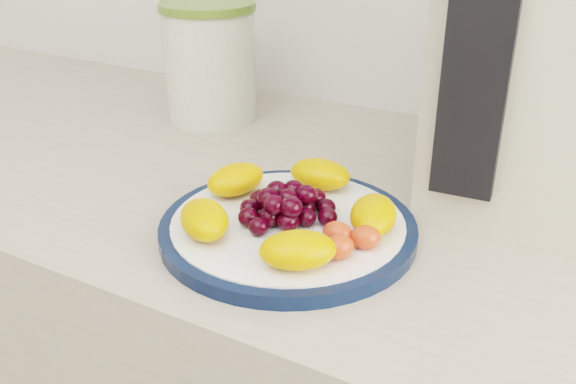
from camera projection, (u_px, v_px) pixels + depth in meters
The scene contains 7 objects.
plate_rim at pixel (288, 229), 0.67m from camera, with size 0.27×0.27×0.01m, color #0A1734.
plate_face at pixel (288, 228), 0.67m from camera, with size 0.24×0.24×0.02m, color white.
canister at pixel (210, 66), 0.97m from camera, with size 0.14×0.14×0.16m, color #4C621F.
canister_lid at pixel (207, 6), 0.93m from camera, with size 0.14×0.14×0.01m, color #5A772C.
appliance_body at pixel (550, 41), 0.69m from camera, with size 0.20×0.29×0.36m, color #B5B29D.
appliance_panel at pixel (477, 63), 0.59m from camera, with size 0.06×0.02×0.26m, color black.
fruit_plate at pixel (289, 207), 0.66m from camera, with size 0.23×0.22×0.04m.
Camera 1 is at (0.32, 0.56, 1.23)m, focal length 40.00 mm.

